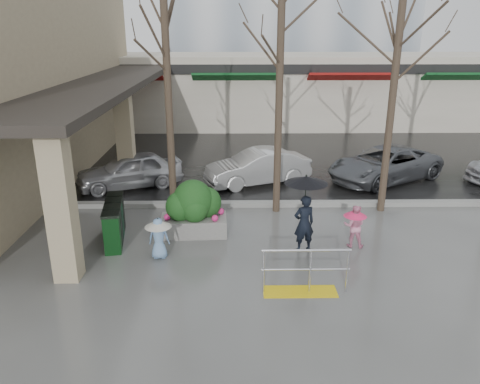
{
  "coord_description": "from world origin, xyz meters",
  "views": [
    {
      "loc": [
        -0.13,
        -10.05,
        5.41
      ],
      "look_at": [
        0.04,
        1.68,
        1.3
      ],
      "focal_mm": 35.0,
      "sensor_mm": 36.0,
      "label": 1
    }
  ],
  "objects_px": {
    "tree_west": "(166,41)",
    "woman": "(305,206)",
    "handrail": "(303,277)",
    "tree_midwest": "(281,35)",
    "planter": "(194,209)",
    "news_boxes": "(114,222)",
    "child_pink": "(355,223)",
    "car_c": "(385,164)",
    "car_b": "(258,167)",
    "child_blue": "(159,234)",
    "car_a": "(130,170)",
    "tree_mideast": "(398,49)"
  },
  "relations": [
    {
      "from": "tree_west",
      "to": "car_c",
      "type": "xyz_separation_m",
      "value": [
        7.51,
        3.06,
        -4.45
      ]
    },
    {
      "from": "tree_mideast",
      "to": "planter",
      "type": "height_order",
      "value": "tree_mideast"
    },
    {
      "from": "news_boxes",
      "to": "child_pink",
      "type": "bearing_deg",
      "value": -13.19
    },
    {
      "from": "child_pink",
      "to": "news_boxes",
      "type": "height_order",
      "value": "child_pink"
    },
    {
      "from": "child_blue",
      "to": "news_boxes",
      "type": "distance_m",
      "value": 1.71
    },
    {
      "from": "handrail",
      "to": "tree_midwest",
      "type": "xyz_separation_m",
      "value": [
        -0.16,
        4.8,
        4.86
      ]
    },
    {
      "from": "child_pink",
      "to": "planter",
      "type": "distance_m",
      "value": 4.31
    },
    {
      "from": "news_boxes",
      "to": "car_a",
      "type": "distance_m",
      "value": 4.52
    },
    {
      "from": "woman",
      "to": "tree_west",
      "type": "bearing_deg",
      "value": -52.3
    },
    {
      "from": "child_blue",
      "to": "car_c",
      "type": "height_order",
      "value": "car_c"
    },
    {
      "from": "tree_west",
      "to": "planter",
      "type": "bearing_deg",
      "value": -65.53
    },
    {
      "from": "child_pink",
      "to": "car_c",
      "type": "height_order",
      "value": "car_c"
    },
    {
      "from": "handrail",
      "to": "car_b",
      "type": "height_order",
      "value": "car_b"
    },
    {
      "from": "planter",
      "to": "tree_midwest",
      "type": "bearing_deg",
      "value": 34.99
    },
    {
      "from": "tree_west",
      "to": "car_c",
      "type": "height_order",
      "value": "tree_west"
    },
    {
      "from": "tree_mideast",
      "to": "car_c",
      "type": "bearing_deg",
      "value": 71.75
    },
    {
      "from": "tree_midwest",
      "to": "car_b",
      "type": "bearing_deg",
      "value": 99.36
    },
    {
      "from": "handrail",
      "to": "tree_west",
      "type": "height_order",
      "value": "tree_west"
    },
    {
      "from": "child_blue",
      "to": "news_boxes",
      "type": "height_order",
      "value": "news_boxes"
    },
    {
      "from": "child_blue",
      "to": "tree_midwest",
      "type": "bearing_deg",
      "value": -135.47
    },
    {
      "from": "car_b",
      "to": "tree_west",
      "type": "bearing_deg",
      "value": -66.45
    },
    {
      "from": "woman",
      "to": "planter",
      "type": "distance_m",
      "value": 3.11
    },
    {
      "from": "tree_west",
      "to": "news_boxes",
      "type": "xyz_separation_m",
      "value": [
        -1.32,
        -2.08,
        -4.54
      ]
    },
    {
      "from": "tree_west",
      "to": "car_a",
      "type": "relative_size",
      "value": 1.84
    },
    {
      "from": "planter",
      "to": "car_b",
      "type": "height_order",
      "value": "planter"
    },
    {
      "from": "news_boxes",
      "to": "handrail",
      "type": "bearing_deg",
      "value": -39.15
    },
    {
      "from": "woman",
      "to": "car_c",
      "type": "height_order",
      "value": "woman"
    },
    {
      "from": "tree_west",
      "to": "woman",
      "type": "bearing_deg",
      "value": -37.35
    },
    {
      "from": "child_pink",
      "to": "car_a",
      "type": "distance_m",
      "value": 8.44
    },
    {
      "from": "child_blue",
      "to": "planter",
      "type": "bearing_deg",
      "value": -117.73
    },
    {
      "from": "car_c",
      "to": "car_b",
      "type": "bearing_deg",
      "value": -116.28
    },
    {
      "from": "tree_west",
      "to": "planter",
      "type": "relative_size",
      "value": 3.71
    },
    {
      "from": "tree_mideast",
      "to": "child_blue",
      "type": "bearing_deg",
      "value": -154.19
    },
    {
      "from": "tree_west",
      "to": "car_b",
      "type": "distance_m",
      "value": 5.9
    },
    {
      "from": "woman",
      "to": "car_c",
      "type": "distance_m",
      "value": 7.03
    },
    {
      "from": "tree_west",
      "to": "woman",
      "type": "distance_m",
      "value": 5.99
    },
    {
      "from": "car_a",
      "to": "planter",
      "type": "bearing_deg",
      "value": 10.88
    },
    {
      "from": "child_pink",
      "to": "planter",
      "type": "bearing_deg",
      "value": 2.99
    },
    {
      "from": "handrail",
      "to": "child_blue",
      "type": "height_order",
      "value": "child_blue"
    },
    {
      "from": "woman",
      "to": "car_b",
      "type": "bearing_deg",
      "value": -95.69
    },
    {
      "from": "planter",
      "to": "car_b",
      "type": "relative_size",
      "value": 0.48
    },
    {
      "from": "car_b",
      "to": "child_pink",
      "type": "bearing_deg",
      "value": 1.9
    },
    {
      "from": "car_a",
      "to": "child_blue",
      "type": "bearing_deg",
      "value": -3.05
    },
    {
      "from": "child_pink",
      "to": "planter",
      "type": "xyz_separation_m",
      "value": [
        -4.23,
        0.84,
        0.11
      ]
    },
    {
      "from": "tree_midwest",
      "to": "child_blue",
      "type": "relative_size",
      "value": 6.61
    },
    {
      "from": "handrail",
      "to": "child_blue",
      "type": "relative_size",
      "value": 1.79
    },
    {
      "from": "child_pink",
      "to": "planter",
      "type": "height_order",
      "value": "planter"
    },
    {
      "from": "tree_mideast",
      "to": "child_pink",
      "type": "height_order",
      "value": "tree_mideast"
    },
    {
      "from": "tree_midwest",
      "to": "woman",
      "type": "bearing_deg",
      "value": -80.84
    },
    {
      "from": "child_pink",
      "to": "tree_midwest",
      "type": "bearing_deg",
      "value": -40.42
    }
  ]
}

